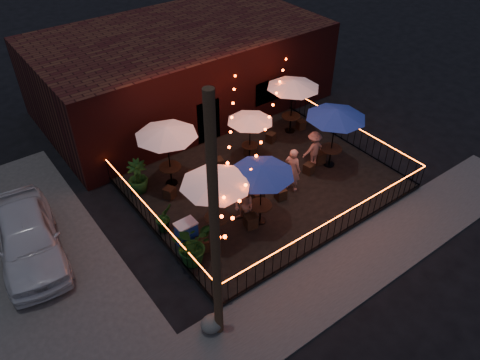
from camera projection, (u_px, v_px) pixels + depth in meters
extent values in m
plane|color=black|center=(295.00, 212.00, 18.19)|extent=(110.00, 110.00, 0.00)
cube|color=black|center=(263.00, 184.00, 19.41)|extent=(10.00, 8.00, 0.15)
cube|color=#43413E|center=(359.00, 262.00, 16.12)|extent=(18.00, 2.50, 0.05)
cube|color=#330F0E|center=(181.00, 69.00, 23.73)|extent=(14.00, 8.00, 4.00)
cube|color=black|center=(207.00, 122.00, 21.37)|extent=(1.20, 0.24, 2.20)
cube|color=black|center=(267.00, 91.00, 22.71)|extent=(1.60, 0.24, 1.20)
cylinder|color=#382716|center=(215.00, 235.00, 11.54)|extent=(0.26, 0.26, 8.00)
cube|color=black|center=(333.00, 237.00, 16.79)|extent=(10.00, 0.04, 0.04)
cube|color=black|center=(337.00, 218.00, 16.22)|extent=(10.00, 0.04, 0.04)
cube|color=#FC4F0C|center=(337.00, 217.00, 16.20)|extent=(10.00, 0.03, 0.02)
cube|color=black|center=(156.00, 232.00, 16.96)|extent=(0.04, 8.00, 0.04)
cube|color=black|center=(153.00, 214.00, 16.39)|extent=(0.04, 8.00, 0.04)
cube|color=#FC4F0C|center=(153.00, 213.00, 16.37)|extent=(0.03, 8.00, 0.02)
cube|color=black|center=(347.00, 142.00, 21.66)|extent=(0.04, 8.00, 0.04)
cube|color=black|center=(350.00, 125.00, 21.09)|extent=(0.04, 8.00, 0.04)
cube|color=#FC4F0C|center=(350.00, 124.00, 21.07)|extent=(0.03, 8.00, 0.02)
cylinder|color=black|center=(218.00, 234.00, 17.00)|extent=(0.49, 0.49, 0.03)
cylinder|color=black|center=(217.00, 226.00, 16.76)|extent=(0.07, 0.07, 0.80)
cylinder|color=black|center=(217.00, 217.00, 16.50)|extent=(0.89, 0.89, 0.04)
cylinder|color=black|center=(216.00, 206.00, 16.19)|extent=(0.05, 0.05, 2.67)
cone|color=white|center=(215.00, 180.00, 15.47)|extent=(3.16, 3.16, 0.39)
cylinder|color=black|center=(172.00, 183.00, 19.35)|extent=(0.49, 0.49, 0.03)
cylinder|color=black|center=(171.00, 175.00, 19.10)|extent=(0.07, 0.07, 0.81)
cylinder|color=black|center=(170.00, 167.00, 18.84)|extent=(0.90, 0.90, 0.04)
cylinder|color=black|center=(169.00, 156.00, 18.52)|extent=(0.05, 0.05, 2.70)
cone|color=white|center=(166.00, 131.00, 17.79)|extent=(2.58, 2.58, 0.39)
cylinder|color=black|center=(260.00, 221.00, 17.55)|extent=(0.47, 0.47, 0.03)
cylinder|color=black|center=(260.00, 213.00, 17.31)|extent=(0.06, 0.06, 0.77)
cylinder|color=black|center=(260.00, 205.00, 17.07)|extent=(0.85, 0.85, 0.04)
cylinder|color=black|center=(261.00, 195.00, 16.77)|extent=(0.05, 0.05, 2.56)
cone|color=navy|center=(262.00, 170.00, 16.07)|extent=(2.80, 2.80, 0.37)
cylinder|color=black|center=(250.00, 157.00, 20.77)|extent=(0.40, 0.40, 0.03)
cylinder|color=black|center=(250.00, 151.00, 20.57)|extent=(0.05, 0.05, 0.65)
cylinder|color=black|center=(250.00, 145.00, 20.37)|extent=(0.72, 0.72, 0.04)
cylinder|color=black|center=(250.00, 137.00, 20.11)|extent=(0.04, 0.04, 2.17)
cone|color=white|center=(250.00, 118.00, 19.52)|extent=(2.48, 2.48, 0.32)
cylinder|color=black|center=(329.00, 164.00, 20.36)|extent=(0.50, 0.50, 0.03)
cylinder|color=black|center=(330.00, 157.00, 20.12)|extent=(0.07, 0.07, 0.82)
cylinder|color=black|center=(331.00, 149.00, 19.86)|extent=(0.91, 0.91, 0.05)
cylinder|color=black|center=(333.00, 138.00, 19.53)|extent=(0.05, 0.05, 2.73)
cone|color=navy|center=(336.00, 113.00, 18.80)|extent=(3.17, 3.17, 0.40)
cylinder|color=black|center=(290.00, 131.00, 22.53)|extent=(0.49, 0.49, 0.03)
cylinder|color=black|center=(290.00, 123.00, 22.29)|extent=(0.07, 0.07, 0.80)
cylinder|color=black|center=(291.00, 116.00, 22.03)|extent=(0.89, 0.89, 0.04)
cylinder|color=black|center=(292.00, 106.00, 21.72)|extent=(0.05, 0.05, 2.67)
cone|color=white|center=(293.00, 84.00, 21.00)|extent=(3.22, 3.22, 0.39)
cube|color=black|center=(202.00, 245.00, 16.25)|extent=(0.51, 0.51, 0.49)
cube|color=black|center=(251.00, 221.00, 17.16)|extent=(0.52, 0.52, 0.51)
cube|color=black|center=(170.00, 193.00, 18.50)|extent=(0.51, 0.51, 0.46)
cube|color=black|center=(193.00, 176.00, 19.40)|extent=(0.47, 0.47, 0.42)
cube|color=black|center=(257.00, 197.00, 18.26)|extent=(0.48, 0.48, 0.51)
cube|color=black|center=(281.00, 194.00, 18.44)|extent=(0.45, 0.45, 0.46)
cube|color=black|center=(218.00, 163.00, 20.03)|extent=(0.48, 0.48, 0.48)
cube|color=black|center=(250.00, 150.00, 20.82)|extent=(0.47, 0.47, 0.47)
cube|color=black|center=(309.00, 169.00, 19.76)|extent=(0.45, 0.45, 0.45)
cube|color=black|center=(319.00, 158.00, 20.34)|extent=(0.52, 0.52, 0.51)
cube|color=black|center=(271.00, 138.00, 21.66)|extent=(0.47, 0.47, 0.45)
cube|color=black|center=(301.00, 125.00, 22.57)|extent=(0.44, 0.44, 0.44)
imported|color=tan|center=(293.00, 170.00, 18.48)|extent=(0.65, 0.81, 1.92)
imported|color=#CFAA89|center=(244.00, 206.00, 16.98)|extent=(0.74, 0.89, 1.64)
imported|color=tan|center=(314.00, 149.00, 19.89)|extent=(1.10, 0.70, 1.62)
imported|color=#14390F|center=(192.00, 245.00, 15.54)|extent=(1.68, 1.57, 1.51)
imported|color=#0D360D|center=(164.00, 217.00, 16.83)|extent=(0.68, 0.56, 1.20)
imported|color=#173C12|center=(138.00, 177.00, 18.53)|extent=(0.96, 0.96, 1.43)
cube|color=#15359D|center=(187.00, 234.00, 16.37)|extent=(0.70, 0.49, 0.92)
cube|color=silver|center=(186.00, 224.00, 16.08)|extent=(0.74, 0.54, 0.06)
ellipsoid|color=#4D4D48|center=(212.00, 324.00, 13.84)|extent=(0.83, 0.72, 0.62)
imported|color=silver|center=(28.00, 238.00, 15.87)|extent=(2.70, 5.27, 1.72)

